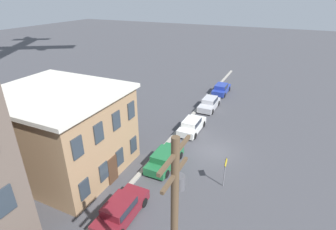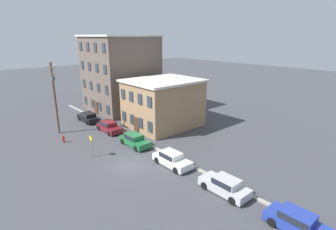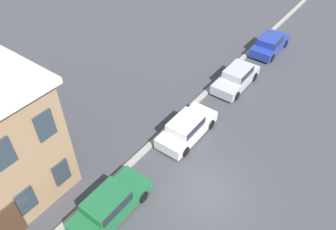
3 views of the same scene
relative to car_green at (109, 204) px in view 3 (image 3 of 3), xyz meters
The scene contains 6 objects.
ground_plane 5.16m from the car_green, 38.92° to the right, with size 200.00×200.00×0.00m, color #424247.
kerb_strip 4.23m from the car_green, 18.06° to the left, with size 56.00×0.36×0.16m, color #9E998E.
car_green is the anchor object (origin of this frame).
car_white 6.78m from the car_green, ahead, with size 4.40×1.92×1.43m.
car_silver 13.45m from the car_green, ahead, with size 4.40×1.92×1.43m.
car_blue 19.52m from the car_green, ahead, with size 4.40×1.92×1.43m.
Camera 3 is at (-9.51, -4.54, 14.82)m, focal length 35.00 mm.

